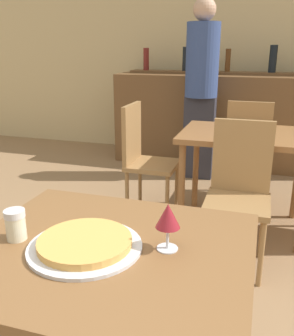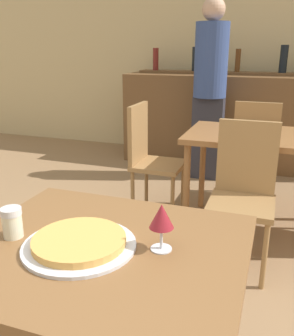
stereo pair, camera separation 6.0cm
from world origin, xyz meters
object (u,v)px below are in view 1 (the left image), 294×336
(chair_far_side_left, at_px, (143,154))
(wine_glass, at_px, (168,217))
(chair_far_side_back, at_px, (248,146))
(pizza_tray, at_px, (85,244))
(person_standing, at_px, (201,84))
(chair_far_side_front, at_px, (239,185))
(cheese_shaker, at_px, (16,225))

(chair_far_side_left, distance_m, wine_glass, 1.95)
(chair_far_side_back, distance_m, chair_far_side_left, 0.97)
(chair_far_side_back, bearing_deg, pizza_tray, 80.22)
(person_standing, xyz_separation_m, wine_glass, (0.38, -2.92, -0.14))
(wine_glass, bearing_deg, chair_far_side_left, 110.16)
(chair_far_side_front, bearing_deg, pizza_tray, -107.07)
(chair_far_side_front, distance_m, cheese_shaker, 1.54)
(chair_far_side_front, height_order, cheese_shaker, chair_far_side_front)
(chair_far_side_front, distance_m, chair_far_side_left, 0.97)
(pizza_tray, bearing_deg, chair_far_side_front, 72.93)
(cheese_shaker, height_order, wine_glass, wine_glass)
(chair_far_side_left, xyz_separation_m, pizza_tray, (0.40, -1.88, 0.24))
(chair_far_side_left, xyz_separation_m, person_standing, (0.28, 1.12, 0.47))
(chair_far_side_back, xyz_separation_m, pizza_tray, (-0.41, -2.40, 0.24))
(person_standing, bearing_deg, chair_far_side_left, -104.03)
(pizza_tray, xyz_separation_m, cheese_shaker, (-0.25, -0.01, 0.04))
(chair_far_side_left, distance_m, pizza_tray, 1.93)
(pizza_tray, bearing_deg, cheese_shaker, -177.36)
(chair_far_side_left, bearing_deg, person_standing, -14.03)
(chair_far_side_front, relative_size, cheese_shaker, 8.88)
(chair_far_side_left, height_order, person_standing, person_standing)
(chair_far_side_back, height_order, pizza_tray, chair_far_side_back)
(pizza_tray, distance_m, wine_glass, 0.29)
(chair_far_side_front, distance_m, person_standing, 1.80)
(chair_far_side_back, height_order, person_standing, person_standing)
(chair_far_side_left, distance_m, cheese_shaker, 1.91)
(chair_far_side_back, relative_size, person_standing, 0.51)
(pizza_tray, relative_size, person_standing, 0.20)
(chair_far_side_back, distance_m, person_standing, 0.93)
(person_standing, distance_m, wine_glass, 2.95)
(chair_far_side_left, relative_size, person_standing, 0.51)
(chair_far_side_front, bearing_deg, chair_far_side_left, 147.17)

